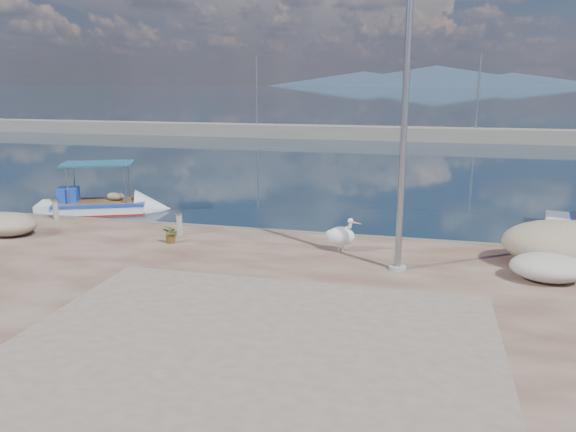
{
  "coord_description": "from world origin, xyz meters",
  "views": [
    {
      "loc": [
        3.92,
        -12.07,
        5.24
      ],
      "look_at": [
        0.0,
        3.8,
        1.3
      ],
      "focal_mm": 35.0,
      "sensor_mm": 36.0,
      "label": 1
    }
  ],
  "objects_px": {
    "pelican": "(342,236)",
    "boat_left": "(100,208)",
    "bollard_near": "(179,222)",
    "lamp_post": "(403,141)"
  },
  "relations": [
    {
      "from": "lamp_post",
      "to": "bollard_near",
      "type": "xyz_separation_m",
      "value": [
        -6.88,
        1.76,
        -2.9
      ]
    },
    {
      "from": "pelican",
      "to": "boat_left",
      "type": "bearing_deg",
      "value": 171.4
    },
    {
      "from": "lamp_post",
      "to": "bollard_near",
      "type": "relative_size",
      "value": 9.44
    },
    {
      "from": "boat_left",
      "to": "pelican",
      "type": "bearing_deg",
      "value": -46.32
    },
    {
      "from": "pelican",
      "to": "bollard_near",
      "type": "bearing_deg",
      "value": -171.27
    },
    {
      "from": "pelican",
      "to": "lamp_post",
      "type": "height_order",
      "value": "lamp_post"
    },
    {
      "from": "boat_left",
      "to": "bollard_near",
      "type": "bearing_deg",
      "value": -59.77
    },
    {
      "from": "boat_left",
      "to": "bollard_near",
      "type": "relative_size",
      "value": 7.03
    },
    {
      "from": "pelican",
      "to": "bollard_near",
      "type": "distance_m",
      "value": 5.27
    },
    {
      "from": "pelican",
      "to": "bollard_near",
      "type": "xyz_separation_m",
      "value": [
        -5.24,
        0.57,
        -0.07
      ]
    }
  ]
}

